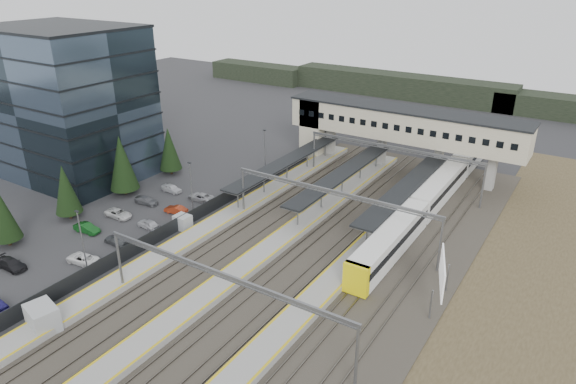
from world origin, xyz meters
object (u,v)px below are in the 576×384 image
Objects in this scene: office_building at (67,103)px; train at (440,188)px; relay_cabin_far at (183,222)px; billboard at (442,274)px; relay_cabin_near at (43,318)px; footbridge at (387,125)px.

train is at bearing 21.27° from office_building.
billboard is at bearing 2.56° from relay_cabin_far.
billboard is (8.08, -26.06, 1.83)m from train.
relay_cabin_near is 1.74× the size of relay_cabin_far.
billboard is (20.38, -34.25, -4.06)m from footbridge.
footbridge reaches higher than train.
relay_cabin_near is 0.06× the size of train.
billboard is at bearing -3.80° from office_building.
relay_cabin_near is 0.60× the size of billboard.
relay_cabin_far is at bearing -177.44° from billboard.
relay_cabin_near is 60.15m from footbridge.
billboard is (64.08, -4.25, -8.33)m from office_building.
footbridge is 0.68× the size of train.
train is at bearing 65.46° from relay_cabin_near.
relay_cabin_near is at bearing -81.78° from relay_cabin_far.
billboard is at bearing -72.77° from train.
relay_cabin_far is 39.10m from footbridge.
billboard is (31.18, 24.55, 2.50)m from relay_cabin_near.
office_building is 11.23× the size of relay_cabin_far.
relay_cabin_near is 55.64m from train.
relay_cabin_far is at bearing -11.08° from office_building.
train is (12.30, -8.19, -5.89)m from footbridge.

